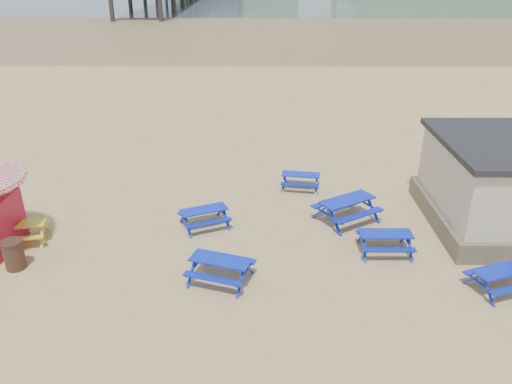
{
  "coord_description": "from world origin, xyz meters",
  "views": [
    {
      "loc": [
        0.67,
        -14.81,
        8.63
      ],
      "look_at": [
        0.57,
        1.5,
        1.0
      ],
      "focal_mm": 35.0,
      "sensor_mm": 36.0,
      "label": 1
    }
  ],
  "objects_px": {
    "picnic_table_blue_a": "(204,218)",
    "litter_bin": "(14,254)",
    "picnic_table_yellow": "(21,233)",
    "picnic_table_blue_b": "(300,181)"
  },
  "relations": [
    {
      "from": "picnic_table_blue_a",
      "to": "litter_bin",
      "type": "xyz_separation_m",
      "value": [
        -5.53,
        -2.68,
        0.14
      ]
    },
    {
      "from": "picnic_table_blue_b",
      "to": "picnic_table_blue_a",
      "type": "bearing_deg",
      "value": -129.21
    },
    {
      "from": "picnic_table_blue_a",
      "to": "picnic_table_yellow",
      "type": "distance_m",
      "value": 6.12
    },
    {
      "from": "litter_bin",
      "to": "picnic_table_yellow",
      "type": "bearing_deg",
      "value": 107.3
    },
    {
      "from": "picnic_table_blue_b",
      "to": "litter_bin",
      "type": "bearing_deg",
      "value": -138.15
    },
    {
      "from": "picnic_table_blue_a",
      "to": "picnic_table_yellow",
      "type": "bearing_deg",
      "value": 166.52
    },
    {
      "from": "picnic_table_blue_b",
      "to": "litter_bin",
      "type": "height_order",
      "value": "litter_bin"
    },
    {
      "from": "litter_bin",
      "to": "picnic_table_blue_a",
      "type": "bearing_deg",
      "value": 25.89
    },
    {
      "from": "picnic_table_yellow",
      "to": "litter_bin",
      "type": "distance_m",
      "value": 1.66
    },
    {
      "from": "picnic_table_blue_a",
      "to": "picnic_table_yellow",
      "type": "xyz_separation_m",
      "value": [
        -6.02,
        -1.11,
        0.0
      ]
    }
  ]
}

